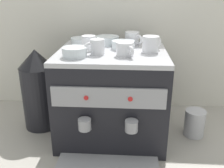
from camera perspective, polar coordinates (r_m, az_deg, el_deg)
ground_plane at (r=1.43m, az=0.00°, el=-10.57°), size 4.00×4.00×0.00m
tiled_backsplash_wall at (r=1.62m, az=0.89°, el=10.81°), size 2.80×0.03×0.93m
espresso_machine at (r=1.32m, az=-0.01°, el=-2.31°), size 0.53×0.58×0.46m
ceramic_cup_0 at (r=1.18m, az=-3.45°, el=8.27°), size 0.09×0.08×0.07m
ceramic_cup_1 at (r=1.24m, az=8.73°, el=8.80°), size 0.10×0.11×0.08m
ceramic_cup_2 at (r=1.38m, az=4.60°, el=10.08°), size 0.10×0.10×0.07m
ceramic_cup_3 at (r=1.16m, az=2.97°, el=7.77°), size 0.08×0.11×0.06m
ceramic_cup_4 at (r=1.29m, az=-5.02°, el=9.21°), size 0.11×0.07×0.07m
ceramic_bowl_0 at (r=1.39m, az=-1.03°, el=9.68°), size 0.12×0.12×0.04m
ceramic_bowl_1 at (r=1.15m, az=-8.36°, el=7.01°), size 0.11×0.11×0.04m
ceramic_bowl_2 at (r=1.29m, az=2.50°, el=8.70°), size 0.11×0.11×0.04m
ceramic_bowl_3 at (r=1.41m, az=-6.63°, el=9.48°), size 0.12×0.12×0.03m
coffee_grinder at (r=1.45m, az=-16.06°, el=-1.10°), size 0.19×0.19×0.45m
milk_pitcher at (r=1.44m, az=17.89°, el=-8.18°), size 0.11×0.11×0.14m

